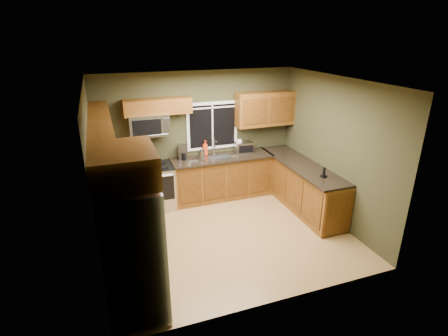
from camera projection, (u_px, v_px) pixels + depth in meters
floor at (228, 234)px, 6.31m from camera, size 4.20×4.20×0.00m
ceiling at (229, 82)px, 5.32m from camera, size 4.20×4.20×0.00m
back_wall at (199, 136)px, 7.40m from camera, size 4.20×0.00×4.20m
front_wall at (280, 214)px, 4.24m from camera, size 4.20×0.00×4.20m
left_wall at (95, 181)px, 5.16m from camera, size 0.00×3.60×3.60m
right_wall at (334, 151)px, 6.48m from camera, size 0.00×3.60×3.60m
window at (212, 126)px, 7.40m from camera, size 1.12×0.03×1.02m
base_cabinets_left at (120, 217)px, 6.00m from camera, size 0.60×2.65×0.90m
countertop_left at (119, 192)px, 5.83m from camera, size 0.65×2.65×0.04m
base_cabinets_back at (222, 178)px, 7.59m from camera, size 2.17×0.60×0.90m
countertop_back at (222, 158)px, 7.40m from camera, size 2.17×0.65×0.04m
base_cabinets_peninsula at (301, 186)px, 7.19m from camera, size 0.60×2.52×0.90m
countertop_peninsula at (301, 165)px, 7.01m from camera, size 0.65×2.50×0.04m
upper_cabinets_left at (102, 139)px, 5.44m from camera, size 0.33×2.65×0.72m
upper_cabinets_back_left at (158, 106)px, 6.72m from camera, size 1.30×0.33×0.30m
upper_cabinets_back_right at (265, 109)px, 7.52m from camera, size 1.30×0.33×0.72m
upper_cabinet_over_fridge at (123, 165)px, 3.88m from camera, size 0.72×0.90×0.38m
refrigerator at (132, 251)px, 4.30m from camera, size 0.74×0.90×1.80m
range at (155, 187)px, 7.10m from camera, size 0.76×0.69×0.94m
microwave at (149, 125)px, 6.76m from camera, size 0.76×0.41×0.42m
sink at (217, 157)px, 7.37m from camera, size 0.60×0.42×0.36m
toaster_oven at (244, 147)px, 7.63m from camera, size 0.41×0.34×0.24m
coffee_maker at (183, 153)px, 7.23m from camera, size 0.21×0.26×0.29m
kettle at (202, 155)px, 7.17m from camera, size 0.16×0.16×0.25m
paper_towel_roll at (239, 146)px, 7.65m from camera, size 0.14×0.14×0.31m
soap_bottle_a at (205, 148)px, 7.43m from camera, size 0.17×0.17×0.33m
soap_bottle_c at (202, 154)px, 7.34m from camera, size 0.16×0.16×0.16m
cordless_phone at (324, 174)px, 6.35m from camera, size 0.10×0.10×0.19m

